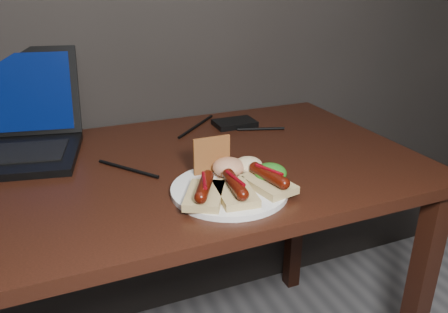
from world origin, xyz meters
name	(u,v)px	position (x,y,z in m)	size (l,w,h in m)	color
desk	(137,204)	(0.00, 1.38, 0.66)	(1.40, 0.70, 0.75)	#33150C
hard_drive	(235,123)	(0.35, 1.59, 0.76)	(0.12, 0.08, 0.02)	black
desk_cables	(140,150)	(0.04, 1.49, 0.75)	(0.88, 0.39, 0.01)	black
plate	(229,190)	(0.16, 1.19, 0.76)	(0.25, 0.25, 0.01)	white
bread_sausage_left	(204,191)	(0.10, 1.16, 0.78)	(0.12, 0.13, 0.04)	#E4CD86
bread_sausage_center	(235,189)	(0.16, 1.15, 0.78)	(0.08, 0.12, 0.04)	#E4CD86
bread_sausage_right	(269,180)	(0.24, 1.16, 0.78)	(0.09, 0.13, 0.04)	#E4CD86
crispbread	(212,155)	(0.16, 1.27, 0.80)	(0.09, 0.01, 0.09)	#AB642F
salad_greens	(270,173)	(0.26, 1.19, 0.78)	(0.07, 0.07, 0.04)	#1A5D12
salsa_mound	(229,167)	(0.18, 1.25, 0.78)	(0.07, 0.07, 0.04)	#A82710
coleslaw_mound	(248,165)	(0.23, 1.24, 0.78)	(0.06, 0.06, 0.04)	white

